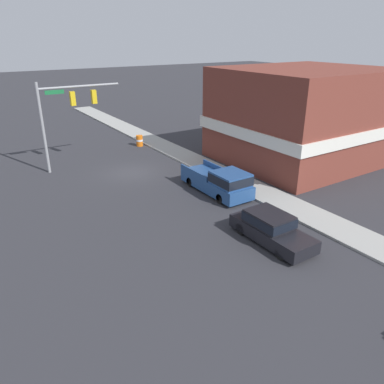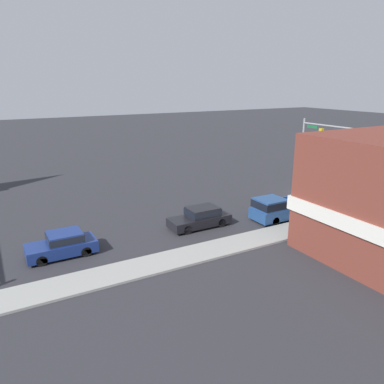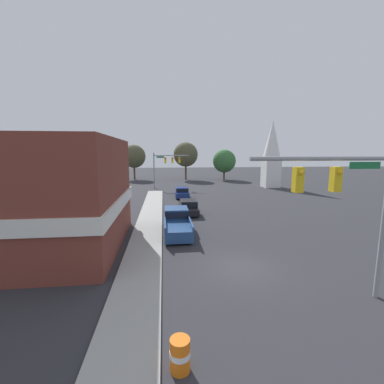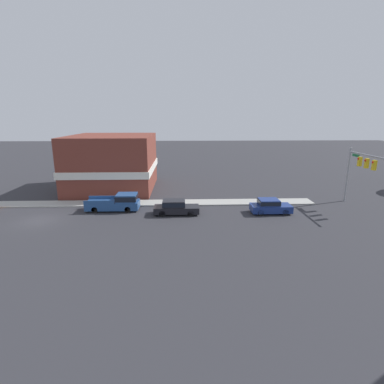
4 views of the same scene
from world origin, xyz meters
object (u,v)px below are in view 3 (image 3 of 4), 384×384
Objects in this scene: car_lead at (188,206)px; car_second_ahead at (182,192)px; construction_barrel at (180,355)px; pickup_truck_parked at (177,221)px.

car_second_ahead is (0.01, 10.13, 0.01)m from car_lead.
construction_barrel is at bearing -96.33° from car_lead.
pickup_truck_parked is at bearing -95.56° from car_second_ahead.
car_lead reaches higher than construction_barrel.
pickup_truck_parked is at bearing 87.33° from construction_barrel.
construction_barrel is (-2.26, -30.37, -0.27)m from car_second_ahead.
car_second_ahead is at bearing 85.75° from construction_barrel.
construction_barrel is at bearing -94.25° from car_second_ahead.
car_second_ahead is 16.61m from pickup_truck_parked.
pickup_truck_parked reaches higher than car_lead.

